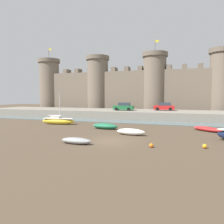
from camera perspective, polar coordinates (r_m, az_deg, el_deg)
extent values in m
plane|color=#4C3D2D|center=(21.95, -0.82, -7.64)|extent=(160.00, 160.00, 0.00)
cube|color=slate|center=(37.30, 7.38, -2.67)|extent=(80.00, 4.50, 0.10)
cube|color=gray|center=(44.33, 9.20, -0.65)|extent=(71.63, 10.00, 1.56)
cube|color=#706354|center=(54.36, 11.02, 5.02)|extent=(59.63, 2.80, 10.67)
cylinder|color=#706354|center=(65.37, -16.01, 6.20)|extent=(5.44, 5.44, 13.88)
cylinder|color=#675B4D|center=(66.06, -16.15, 12.66)|extent=(6.09, 6.09, 1.00)
cylinder|color=#4C4742|center=(66.39, -16.18, 14.37)|extent=(0.10, 0.10, 3.00)
cube|color=yellow|center=(66.37, -15.87, 15.43)|extent=(0.80, 0.04, 0.50)
cylinder|color=#706354|center=(58.26, -3.75, 6.61)|extent=(5.44, 5.44, 13.88)
cylinder|color=#675B4D|center=(59.04, -3.79, 13.85)|extent=(6.09, 6.09, 1.00)
cylinder|color=#706354|center=(54.41, 11.04, 6.71)|extent=(5.44, 5.44, 13.88)
cylinder|color=#675B4D|center=(55.24, 11.16, 14.45)|extent=(6.09, 6.09, 1.00)
cylinder|color=#4C4742|center=(55.63, 11.19, 16.47)|extent=(0.10, 0.10, 3.00)
cube|color=yellow|center=(55.85, 11.69, 17.68)|extent=(0.80, 0.04, 0.50)
cylinder|color=#706354|center=(54.50, 26.87, 6.33)|extent=(5.44, 5.44, 13.88)
cylinder|color=#675B4D|center=(55.33, 27.14, 14.05)|extent=(6.09, 6.09, 1.00)
cube|color=#6A5E4F|center=(62.58, -11.63, 10.30)|extent=(1.10, 2.52, 1.10)
cube|color=#6A5E4F|center=(60.95, -8.79, 10.50)|extent=(1.10, 2.52, 1.10)
cube|color=#6A5E4F|center=(57.02, 0.61, 10.99)|extent=(1.10, 2.52, 1.10)
cube|color=#6A5E4F|center=(56.07, 4.01, 11.09)|extent=(1.10, 2.52, 1.10)
cube|color=#6A5E4F|center=(55.31, 7.52, 11.16)|extent=(1.10, 2.52, 1.10)
cube|color=#6A5E4F|center=(54.43, 14.76, 11.17)|extent=(1.10, 2.52, 1.10)
cube|color=#6A5E4F|center=(54.30, 18.44, 11.11)|extent=(1.10, 2.52, 1.10)
cube|color=#6A5E4F|center=(54.39, 22.12, 11.01)|extent=(1.10, 2.52, 1.10)
ellipsoid|color=#1E6B47|center=(29.88, -1.82, -3.70)|extent=(3.82, 1.87, 0.78)
ellipsoid|color=#339266|center=(29.87, -1.82, -3.58)|extent=(3.13, 1.47, 0.43)
cube|color=beige|center=(29.74, -1.35, -3.54)|extent=(0.34, 1.26, 0.06)
cube|color=beige|center=(30.54, -4.23, -3.38)|extent=(0.37, 0.83, 0.08)
ellipsoid|color=gray|center=(20.96, -9.32, -7.42)|extent=(3.12, 1.14, 0.60)
ellipsoid|color=silver|center=(20.95, -9.32, -7.26)|extent=(2.56, 0.89, 0.33)
cube|color=beige|center=(21.06, -9.88, -7.10)|extent=(0.23, 0.88, 0.06)
cube|color=beige|center=(20.38, -6.36, -7.50)|extent=(0.30, 0.58, 0.08)
ellipsoid|color=silver|center=(25.36, 4.93, -5.17)|extent=(3.52, 1.47, 0.75)
ellipsoid|color=white|center=(25.35, 4.93, -5.04)|extent=(2.88, 1.16, 0.41)
cube|color=beige|center=(25.43, 4.38, -4.92)|extent=(0.29, 0.98, 0.06)
cube|color=beige|center=(24.94, 7.84, -5.17)|extent=(0.34, 0.65, 0.08)
ellipsoid|color=yellow|center=(35.70, -13.85, -2.36)|extent=(5.59, 1.90, 0.98)
cube|color=silver|center=(35.65, -13.87, -1.64)|extent=(4.91, 1.63, 0.08)
cube|color=silver|center=(35.80, -14.47, -1.21)|extent=(1.62, 0.99, 0.44)
cylinder|color=silver|center=(35.38, -13.53, 1.71)|extent=(0.10, 0.10, 4.10)
cylinder|color=silver|center=(35.84, -14.67, -0.84)|extent=(2.46, 0.37, 0.08)
ellipsoid|color=red|center=(30.44, 23.57, -4.09)|extent=(3.84, 3.51, 0.59)
ellipsoid|color=#F23939|center=(30.44, 23.58, -3.98)|extent=(3.11, 2.84, 0.32)
cube|color=beige|center=(30.26, 24.04, -3.96)|extent=(0.83, 0.94, 0.06)
cube|color=beige|center=(31.34, 21.26, -3.65)|extent=(0.65, 0.70, 0.08)
sphere|color=orange|center=(19.60, 10.24, -8.60)|extent=(0.37, 0.37, 0.37)
sphere|color=orange|center=(20.58, 23.08, -8.22)|extent=(0.39, 0.39, 0.39)
cube|color=red|center=(45.68, 13.47, 1.16)|extent=(4.14, 1.79, 0.80)
cube|color=#2D3842|center=(45.64, 13.67, 2.04)|extent=(2.29, 1.55, 0.64)
cylinder|color=black|center=(44.95, 11.77, 0.78)|extent=(0.64, 0.19, 0.64)
cylinder|color=black|center=(46.64, 11.97, 0.90)|extent=(0.64, 0.19, 0.64)
cylinder|color=black|center=(44.78, 15.01, 0.72)|extent=(0.64, 0.19, 0.64)
cylinder|color=black|center=(46.48, 15.09, 0.84)|extent=(0.64, 0.19, 0.64)
cube|color=#1E6638|center=(44.59, 3.02, 1.20)|extent=(4.14, 1.79, 0.80)
cube|color=#2D3842|center=(44.52, 3.21, 2.10)|extent=(2.29, 1.55, 0.64)
cylinder|color=black|center=(44.11, 1.15, 0.81)|extent=(0.64, 0.19, 0.64)
cylinder|color=black|center=(45.75, 1.74, 0.93)|extent=(0.64, 0.19, 0.64)
cylinder|color=black|center=(43.48, 4.37, 0.75)|extent=(0.64, 0.19, 0.64)
cylinder|color=black|center=(45.14, 4.85, 0.87)|extent=(0.64, 0.19, 0.64)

